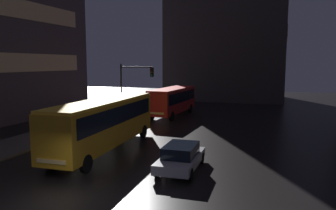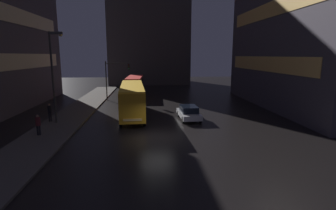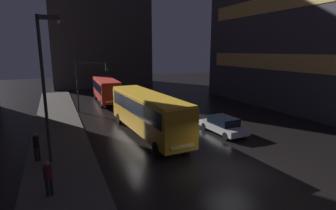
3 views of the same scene
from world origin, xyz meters
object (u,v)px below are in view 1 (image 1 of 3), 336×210
at_px(bus_far, 172,99).
at_px(car_taxi, 181,157).
at_px(traffic_light_main, 133,82).
at_px(bus_near, 104,120).

relative_size(bus_far, car_taxi, 2.06).
relative_size(car_taxi, traffic_light_main, 0.77).
bearing_deg(traffic_light_main, bus_near, -74.04).
bearing_deg(bus_far, bus_near, 93.46).
bearing_deg(bus_near, car_taxi, 157.57).
bearing_deg(traffic_light_main, bus_far, 59.26).
height_order(bus_near, bus_far, bus_near).
bearing_deg(traffic_light_main, car_taxi, -54.97).
xyz_separation_m(bus_near, traffic_light_main, (-3.07, 10.75, 1.82)).
xyz_separation_m(bus_near, bus_far, (-0.43, 15.20, -0.20)).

